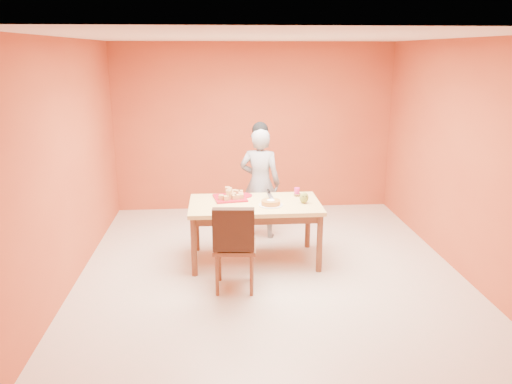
{
  "coord_description": "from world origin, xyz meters",
  "views": [
    {
      "loc": [
        -0.59,
        -5.55,
        2.56
      ],
      "look_at": [
        -0.14,
        0.3,
        0.89
      ],
      "focal_mm": 35.0,
      "sensor_mm": 36.0,
      "label": 1
    }
  ],
  "objects": [
    {
      "name": "dining_table",
      "position": [
        -0.15,
        0.28,
        0.67
      ],
      "size": [
        1.6,
        0.9,
        0.76
      ],
      "color": "#D2B96D",
      "rests_on": "floor"
    },
    {
      "name": "egg_ornament",
      "position": [
        0.44,
        0.22,
        0.83
      ],
      "size": [
        0.13,
        0.12,
        0.14
      ],
      "primitive_type": "ellipsoid",
      "rotation": [
        0.0,
        0.0,
        0.3
      ],
      "color": "olive",
      "rests_on": "dining_table"
    },
    {
      "name": "magenta_glass",
      "position": [
        0.41,
        0.56,
        0.81
      ],
      "size": [
        0.08,
        0.08,
        0.1
      ],
      "primitive_type": "cylinder",
      "rotation": [
        0.0,
        0.0,
        -0.21
      ],
      "color": "#C51D72",
      "rests_on": "dining_table"
    },
    {
      "name": "sponge_cake",
      "position": [
        0.03,
        0.15,
        0.8
      ],
      "size": [
        0.26,
        0.26,
        0.05
      ],
      "primitive_type": "cylinder",
      "rotation": [
        0.0,
        0.0,
        -0.14
      ],
      "color": "#C37B32",
      "rests_on": "white_cake_plate"
    },
    {
      "name": "red_dinner_plate",
      "position": [
        -0.28,
        0.59,
        0.77
      ],
      "size": [
        0.27,
        0.27,
        0.01
      ],
      "primitive_type": "cylinder",
      "rotation": [
        0.0,
        0.0,
        0.17
      ],
      "color": "maroon",
      "rests_on": "dining_table"
    },
    {
      "name": "cake_server",
      "position": [
        0.04,
        0.33,
        0.83
      ],
      "size": [
        0.07,
        0.29,
        0.01
      ],
      "primitive_type": "cube",
      "rotation": [
        0.0,
        0.0,
        0.04
      ],
      "color": "silver",
      "rests_on": "sponge_cake"
    },
    {
      "name": "wall_left",
      "position": [
        -2.25,
        0.0,
        1.35
      ],
      "size": [
        0.0,
        5.0,
        5.0
      ],
      "primitive_type": "plane",
      "rotation": [
        1.57,
        0.0,
        1.57
      ],
      "color": "#BA4F2B",
      "rests_on": "floor"
    },
    {
      "name": "checker_tin",
      "position": [
        0.41,
        0.54,
        0.77
      ],
      "size": [
        0.11,
        0.11,
        0.03
      ],
      "primitive_type": "cylinder",
      "rotation": [
        0.0,
        0.0,
        -0.29
      ],
      "color": "#351A0E",
      "rests_on": "dining_table"
    },
    {
      "name": "pastry_platter",
      "position": [
        -0.45,
        0.48,
        0.77
      ],
      "size": [
        0.44,
        0.44,
        0.02
      ],
      "primitive_type": "cube",
      "rotation": [
        0.0,
        0.0,
        0.16
      ],
      "color": "maroon",
      "rests_on": "dining_table"
    },
    {
      "name": "white_cake_plate",
      "position": [
        0.03,
        0.15,
        0.77
      ],
      "size": [
        0.31,
        0.31,
        0.01
      ],
      "primitive_type": "cylinder",
      "rotation": [
        0.0,
        0.0,
        -0.08
      ],
      "color": "white",
      "rests_on": "dining_table"
    },
    {
      "name": "floor",
      "position": [
        0.0,
        0.0,
        0.0
      ],
      "size": [
        5.0,
        5.0,
        0.0
      ],
      "primitive_type": "plane",
      "color": "beige",
      "rests_on": "ground"
    },
    {
      "name": "dining_chair",
      "position": [
        -0.43,
        -0.49,
        0.52
      ],
      "size": [
        0.49,
        0.57,
        1.0
      ],
      "rotation": [
        0.0,
        0.0,
        -0.08
      ],
      "color": "brown",
      "rests_on": "floor"
    },
    {
      "name": "pastry_pile",
      "position": [
        -0.45,
        0.48,
        0.84
      ],
      "size": [
        0.35,
        0.35,
        0.11
      ],
      "primitive_type": null,
      "color": "tan",
      "rests_on": "pastry_platter"
    },
    {
      "name": "wall_back",
      "position": [
        0.0,
        2.5,
        1.35
      ],
      "size": [
        4.5,
        0.0,
        4.5
      ],
      "primitive_type": "plane",
      "rotation": [
        1.57,
        0.0,
        0.0
      ],
      "color": "#BA4F2B",
      "rests_on": "floor"
    },
    {
      "name": "person",
      "position": [
        -0.02,
        1.14,
        0.78
      ],
      "size": [
        0.65,
        0.51,
        1.56
      ],
      "primitive_type": "imported",
      "rotation": [
        0.0,
        0.0,
        2.87
      ],
      "color": "gray",
      "rests_on": "floor"
    },
    {
      "name": "wall_right",
      "position": [
        2.25,
        0.0,
        1.35
      ],
      "size": [
        0.0,
        5.0,
        5.0
      ],
      "primitive_type": "plane",
      "rotation": [
        1.57,
        0.0,
        -1.57
      ],
      "color": "#BA4F2B",
      "rests_on": "floor"
    },
    {
      "name": "ceiling",
      "position": [
        0.0,
        0.0,
        2.7
      ],
      "size": [
        5.0,
        5.0,
        0.0
      ],
      "primitive_type": "plane",
      "rotation": [
        3.14,
        0.0,
        0.0
      ],
      "color": "white",
      "rests_on": "wall_back"
    }
  ]
}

